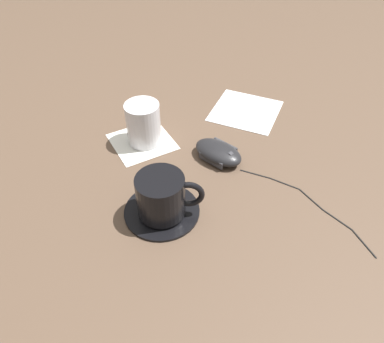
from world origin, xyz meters
TOP-DOWN VIEW (x-y plane):
  - ground_plane at (0.00, 0.00)m, footprint 3.00×3.00m
  - saucer at (-0.13, -0.10)m, footprint 0.13×0.13m
  - coffee_cup at (-0.13, -0.11)m, footprint 0.11×0.08m
  - computer_mouse at (0.02, -0.02)m, footprint 0.10×0.12m
  - mouse_cable at (0.11, -0.19)m, footprint 0.10×0.27m
  - napkin_under_glass at (-0.10, 0.10)m, footprint 0.13×0.13m
  - drinking_glass at (-0.09, 0.10)m, footprint 0.07×0.07m
  - napkin_spare at (0.16, 0.11)m, footprint 0.21×0.21m

SIDE VIEW (x-z plane):
  - ground_plane at x=0.00m, z-range 0.00..0.00m
  - napkin_under_glass at x=-0.10m, z-range 0.00..0.00m
  - napkin_spare at x=0.16m, z-range 0.00..0.00m
  - mouse_cable at x=0.11m, z-range 0.00..0.00m
  - saucer at x=-0.13m, z-range 0.00..0.01m
  - computer_mouse at x=0.02m, z-range 0.00..0.03m
  - drinking_glass at x=-0.09m, z-range 0.00..0.09m
  - coffee_cup at x=-0.13m, z-range 0.01..0.08m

